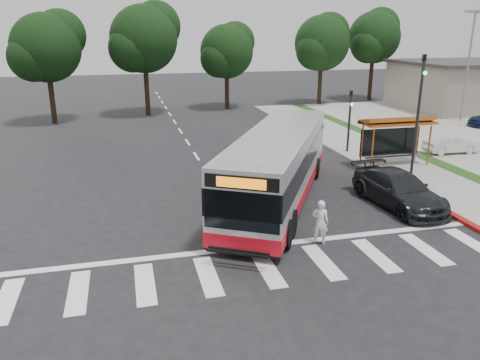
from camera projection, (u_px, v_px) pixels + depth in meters
name	position (u px, v px, depth m)	size (l,w,h in m)	color
ground	(233.00, 214.00, 20.16)	(140.00, 140.00, 0.00)	black
sidewalk_east	(370.00, 152.00, 30.08)	(4.00, 40.00, 0.12)	gray
curb_east	(342.00, 154.00, 29.61)	(0.30, 40.00, 0.15)	#9E9991
curb_east_red	(444.00, 210.00, 20.38)	(0.32, 6.00, 0.15)	maroon
commercial_building	(474.00, 86.00, 46.76)	(14.00, 10.00, 4.40)	gray
building_roof_cap	(477.00, 62.00, 46.04)	(14.60, 10.60, 0.30)	#383330
crosswalk_ladder	(267.00, 269.00, 15.54)	(18.00, 2.60, 0.01)	silver
bus_shelter	(396.00, 126.00, 26.66)	(4.20, 1.60, 2.86)	#A2511B
traffic_signal_ne_tall	(418.00, 110.00, 22.58)	(0.18, 0.37, 6.50)	black
traffic_signal_ne_short	(350.00, 115.00, 29.47)	(0.18, 0.37, 4.00)	black
lot_light_mid	(470.00, 51.00, 38.69)	(1.90, 0.35, 9.01)	gray
tree_ne_a	(322.00, 42.00, 47.85)	(6.16, 5.74, 9.30)	black
tree_ne_b	(375.00, 36.00, 51.16)	(6.16, 5.74, 10.02)	black
tree_north_a	(145.00, 38.00, 41.67)	(6.60, 6.15, 10.17)	black
tree_north_b	(227.00, 51.00, 45.75)	(5.72, 5.33, 8.43)	black
tree_north_c	(47.00, 47.00, 38.16)	(6.16, 5.74, 9.30)	black
transit_bus	(278.00, 167.00, 21.28)	(2.72, 12.57, 3.25)	#B8BABD
pedestrian	(320.00, 222.00, 17.17)	(0.62, 0.41, 1.70)	white
dark_sedan	(399.00, 189.00, 20.91)	(2.15, 5.28, 1.53)	black
parked_car_1	(451.00, 144.00, 29.63)	(1.19, 3.42, 1.13)	silver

